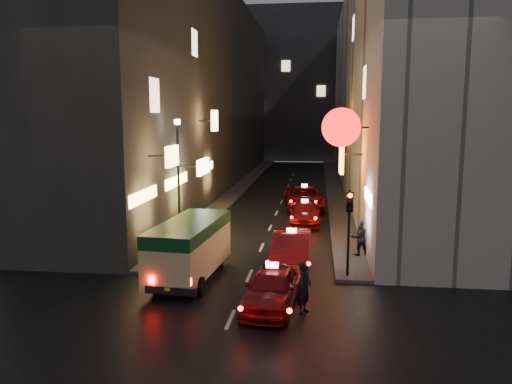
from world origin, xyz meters
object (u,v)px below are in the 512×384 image
at_px(traffic_light, 349,215).
at_px(lamp_post, 178,173).
at_px(pedestrian_crossing, 304,284).
at_px(taxi_near, 272,284).
at_px(minibus, 190,243).

bearing_deg(traffic_light, lamp_post, 151.09).
distance_m(pedestrian_crossing, traffic_light, 4.32).
bearing_deg(taxi_near, pedestrian_crossing, -18.55).
xyz_separation_m(taxi_near, lamp_post, (-5.44, 7.78, 2.90)).
bearing_deg(pedestrian_crossing, taxi_near, 89.50).
relative_size(traffic_light, lamp_post, 0.56).
bearing_deg(minibus, taxi_near, -36.11).
height_order(taxi_near, lamp_post, lamp_post).
height_order(minibus, traffic_light, traffic_light).
bearing_deg(traffic_light, pedestrian_crossing, -114.32).
distance_m(minibus, pedestrian_crossing, 5.55).
distance_m(taxi_near, lamp_post, 9.93).
xyz_separation_m(taxi_near, pedestrian_crossing, (1.12, -0.38, 0.18)).
relative_size(taxi_near, pedestrian_crossing, 2.67).
xyz_separation_m(taxi_near, traffic_light, (2.76, 3.25, 1.86)).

